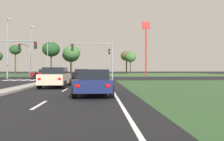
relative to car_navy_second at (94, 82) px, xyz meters
name	(u,v)px	position (x,y,z in m)	size (l,w,h in m)	color
ground_plane	(63,78)	(-5.64, 21.46, -0.75)	(200.00, 200.00, 0.00)	black
grass_verge_far_right	(167,74)	(19.86, 45.96, -0.75)	(35.00, 35.00, 0.01)	#385B2D
median_island_near	(12,90)	(-5.64, 2.46, -0.68)	(1.20, 22.00, 0.14)	gray
median_island_far	(79,74)	(-5.64, 46.46, -0.68)	(1.20, 36.00, 0.14)	gray
lane_dash_near	(39,105)	(-2.14, -3.18, -0.75)	(0.14, 2.00, 0.01)	silver
lane_dash_second	(65,90)	(-2.14, 2.82, -0.75)	(0.14, 2.00, 0.01)	silver
lane_dash_third	(75,84)	(-2.14, 8.82, -0.75)	(0.14, 2.00, 0.01)	silver
lane_dash_fourth	(81,80)	(-2.14, 14.82, -0.75)	(0.14, 2.00, 0.01)	silver
edge_line_right	(112,89)	(1.21, 3.46, -0.75)	(0.14, 24.00, 0.01)	silver
stop_bar_near	(83,81)	(-1.84, 14.46, -0.75)	(6.40, 0.50, 0.01)	silver
crosswalk_bar_near	(8,80)	(-12.04, 16.26, -0.75)	(0.70, 2.80, 0.01)	silver
crosswalk_bar_second	(17,80)	(-10.89, 16.26, -0.75)	(0.70, 2.80, 0.01)	silver
crosswalk_bar_third	(26,80)	(-9.74, 16.26, -0.75)	(0.70, 2.80, 0.01)	silver
crosswalk_bar_fourth	(34,80)	(-8.59, 16.26, -0.75)	(0.70, 2.80, 0.01)	silver
crosswalk_bar_fifth	(43,80)	(-7.44, 16.26, -0.75)	(0.70, 2.80, 0.01)	silver
crosswalk_bar_sixth	(51,80)	(-6.29, 16.26, -0.75)	(0.70, 2.80, 0.01)	silver
crosswalk_bar_seventh	(60,80)	(-5.14, 16.26, -0.75)	(0.70, 2.80, 0.01)	silver
crosswalk_bar_eighth	(68,80)	(-3.99, 16.26, -0.75)	(0.70, 2.80, 0.01)	silver
car_navy_second	(94,82)	(0.00, 0.00, 0.00)	(2.09, 4.39, 1.46)	#161E47
car_black_third	(81,74)	(-2.63, 20.33, 0.02)	(4.60, 1.99, 1.50)	black
car_maroon_fourth	(46,74)	(-8.28, 21.15, 0.01)	(4.59, 2.00, 1.49)	maroon
car_beige_fifth	(56,77)	(-3.26, 5.01, 0.07)	(2.08, 4.25, 1.62)	#BCAD8E
traffic_signal_far_left	(26,54)	(-13.24, 26.21, 3.46)	(0.32, 5.28, 6.10)	gray
traffic_signal_near_right	(96,53)	(-0.19, 14.86, 2.83)	(5.55, 0.32, 5.10)	gray
traffic_signal_far_right	(109,57)	(1.96, 26.03, 2.97)	(0.32, 5.40, 5.32)	gray
traffic_signal_near_left	(10,51)	(-11.14, 14.86, 3.00)	(5.59, 0.32, 5.36)	gray
street_lamp_second	(7,46)	(-13.64, 19.64, 4.24)	(1.30, 1.56, 8.98)	gray
street_lamp_third	(31,49)	(-13.65, 29.86, 4.78)	(1.29, 1.88, 9.99)	gray
street_lamp_fourth	(48,56)	(-13.59, 42.99, 4.17)	(1.71, 2.24, 8.69)	gray
fastfood_pole_sign	(146,37)	(10.85, 33.79, 8.21)	(1.80, 0.40, 12.37)	red
treeline_second	(15,50)	(-26.45, 53.61, 6.81)	(3.51, 3.51, 9.15)	#423323
treeline_third	(51,49)	(-15.03, 52.56, 7.01)	(5.43, 5.43, 10.11)	#423323
treeline_fourth	(71,55)	(-9.14, 54.38, 5.36)	(5.39, 5.39, 8.43)	#423323
treeline_fifth	(72,53)	(-8.59, 52.13, 5.80)	(5.40, 5.40, 8.86)	#423323
treeline_sixth	(130,57)	(9.97, 51.62, 4.55)	(3.67, 3.67, 6.90)	#423323
treeline_seventh	(126,56)	(9.12, 54.72, 5.13)	(3.85, 3.85, 7.58)	#423323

